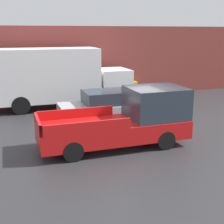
% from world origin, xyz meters
% --- Properties ---
extents(ground_plane, '(60.00, 60.00, 0.00)m').
position_xyz_m(ground_plane, '(0.00, 0.00, 0.00)').
color(ground_plane, '#2D2D30').
extents(building_wall, '(28.00, 0.15, 4.71)m').
position_xyz_m(building_wall, '(0.00, 8.90, 2.36)').
color(building_wall, brown).
rests_on(building_wall, ground).
extents(pickup_truck, '(5.76, 2.08, 2.24)m').
position_xyz_m(pickup_truck, '(-0.47, -0.57, 1.02)').
color(pickup_truck, red).
rests_on(pickup_truck, ground).
extents(car, '(4.78, 1.99, 1.55)m').
position_xyz_m(car, '(-0.15, 2.84, 0.79)').
color(car, '#B7BABF').
rests_on(car, ground).
extents(delivery_truck, '(8.44, 2.42, 3.44)m').
position_xyz_m(delivery_truck, '(-2.32, 6.71, 1.84)').
color(delivery_truck, white).
rests_on(delivery_truck, ground).
extents(newspaper_box, '(0.45, 0.40, 0.98)m').
position_xyz_m(newspaper_box, '(3.56, 8.57, 0.49)').
color(newspaper_box, gold).
rests_on(newspaper_box, ground).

